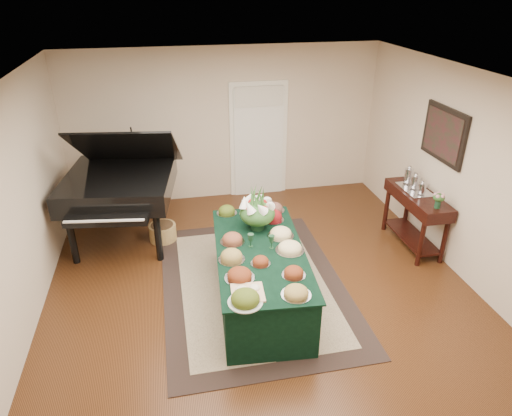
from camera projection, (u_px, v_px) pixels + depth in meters
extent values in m
plane|color=black|center=(261.00, 289.00, 6.04)|extent=(6.00, 6.00, 0.00)
cube|color=black|center=(253.00, 284.00, 6.13)|extent=(2.37, 3.32, 0.01)
cube|color=#BDAD8D|center=(253.00, 283.00, 6.12)|extent=(1.90, 2.85, 0.01)
cube|color=white|center=(258.00, 140.00, 8.28)|extent=(1.05, 0.04, 2.10)
cube|color=white|center=(259.00, 143.00, 8.28)|extent=(0.90, 0.06, 2.00)
cube|color=black|center=(260.00, 276.00, 5.66)|extent=(1.16, 2.23, 0.74)
cube|color=black|center=(260.00, 250.00, 5.49)|extent=(1.22, 2.30, 0.02)
cylinder|color=#AFB8AE|center=(245.00, 302.00, 4.60)|extent=(0.36, 0.36, 0.01)
ellipsoid|color=#4C5F18|center=(245.00, 298.00, 4.57)|extent=(0.30, 0.30, 0.10)
cylinder|color=silver|center=(290.00, 250.00, 5.47)|extent=(0.35, 0.35, 0.01)
ellipsoid|color=#FAE29C|center=(290.00, 247.00, 5.45)|extent=(0.29, 0.29, 0.08)
cylinder|color=silver|center=(281.00, 236.00, 5.77)|extent=(0.33, 0.33, 0.01)
ellipsoid|color=#FAE29C|center=(281.00, 233.00, 5.75)|extent=(0.27, 0.27, 0.08)
cylinder|color=silver|center=(240.00, 278.00, 4.97)|extent=(0.33, 0.33, 0.01)
ellipsoid|color=maroon|center=(239.00, 274.00, 4.95)|extent=(0.27, 0.27, 0.08)
cylinder|color=silver|center=(227.00, 213.00, 6.33)|extent=(0.28, 0.28, 0.01)
ellipsoid|color=#4C5F18|center=(227.00, 210.00, 6.31)|extent=(0.23, 0.23, 0.08)
cylinder|color=silver|center=(273.00, 220.00, 6.15)|extent=(0.29, 0.29, 0.01)
ellipsoid|color=maroon|center=(273.00, 216.00, 6.13)|extent=(0.24, 0.24, 0.11)
cylinder|color=silver|center=(232.00, 259.00, 5.29)|extent=(0.31, 0.31, 0.01)
ellipsoid|color=olive|center=(231.00, 256.00, 5.27)|extent=(0.26, 0.26, 0.09)
cylinder|color=silver|center=(274.00, 210.00, 6.41)|extent=(0.31, 0.31, 0.01)
ellipsoid|color=brown|center=(274.00, 207.00, 6.39)|extent=(0.25, 0.25, 0.08)
cylinder|color=silver|center=(261.00, 264.00, 5.22)|extent=(0.23, 0.23, 0.01)
ellipsoid|color=maroon|center=(261.00, 261.00, 5.20)|extent=(0.19, 0.19, 0.06)
cylinder|color=silver|center=(296.00, 295.00, 4.70)|extent=(0.32, 0.32, 0.01)
ellipsoid|color=olive|center=(296.00, 292.00, 4.68)|extent=(0.26, 0.26, 0.07)
cylinder|color=silver|center=(294.00, 275.00, 5.01)|extent=(0.27, 0.27, 0.01)
ellipsoid|color=maroon|center=(294.00, 272.00, 5.00)|extent=(0.22, 0.22, 0.07)
cylinder|color=silver|center=(232.00, 242.00, 5.65)|extent=(0.31, 0.31, 0.01)
ellipsoid|color=brown|center=(232.00, 238.00, 5.63)|extent=(0.25, 0.25, 0.08)
cylinder|color=silver|center=(250.00, 214.00, 6.32)|extent=(0.29, 0.29, 0.01)
ellipsoid|color=brown|center=(250.00, 211.00, 6.29)|extent=(0.24, 0.24, 0.09)
cube|color=tan|center=(248.00, 293.00, 4.72)|extent=(0.36, 0.36, 0.02)
ellipsoid|color=beige|center=(242.00, 287.00, 4.73)|extent=(0.14, 0.14, 0.08)
ellipsoid|color=beige|center=(255.00, 286.00, 4.77)|extent=(0.12, 0.12, 0.07)
cube|color=#FFA228|center=(253.00, 295.00, 4.64)|extent=(0.11, 0.09, 0.05)
cylinder|color=#163720|center=(257.00, 222.00, 5.92)|extent=(0.18, 0.18, 0.18)
ellipsoid|color=#295522|center=(257.00, 213.00, 5.86)|extent=(0.46, 0.46, 0.30)
cylinder|color=black|center=(72.00, 239.00, 6.43)|extent=(0.10, 0.10, 0.77)
cylinder|color=black|center=(158.00, 237.00, 6.50)|extent=(0.10, 0.10, 0.77)
cylinder|color=black|center=(133.00, 197.00, 7.68)|extent=(0.10, 0.10, 0.77)
cube|color=black|center=(120.00, 184.00, 6.80)|extent=(1.75, 1.84, 0.33)
cube|color=black|center=(106.00, 220.00, 6.02)|extent=(1.11, 0.37, 0.10)
cube|color=black|center=(127.00, 148.00, 6.71)|extent=(1.63, 1.39, 0.84)
cylinder|color=olive|center=(163.00, 232.00, 7.11)|extent=(0.42, 0.42, 0.26)
cylinder|color=black|center=(421.00, 244.00, 6.38)|extent=(0.07, 0.07, 0.69)
cylinder|color=black|center=(444.00, 242.00, 6.45)|extent=(0.07, 0.07, 0.69)
cylinder|color=black|center=(386.00, 210.00, 7.31)|extent=(0.07, 0.07, 0.69)
cylinder|color=black|center=(407.00, 208.00, 7.38)|extent=(0.07, 0.07, 0.69)
cube|color=black|center=(418.00, 199.00, 6.68)|extent=(0.45, 1.26, 0.18)
cube|color=black|center=(411.00, 236.00, 6.97)|extent=(0.38, 1.11, 0.03)
cube|color=silver|center=(415.00, 189.00, 6.75)|extent=(0.34, 0.58, 0.02)
cylinder|color=#163720|center=(438.00, 204.00, 6.20)|extent=(0.08, 0.08, 0.12)
ellipsoid|color=pink|center=(439.00, 197.00, 6.15)|extent=(0.18, 0.18, 0.12)
cube|color=black|center=(444.00, 134.00, 6.29)|extent=(0.04, 0.95, 0.75)
cube|color=#47131E|center=(442.00, 135.00, 6.28)|extent=(0.01, 0.82, 0.62)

